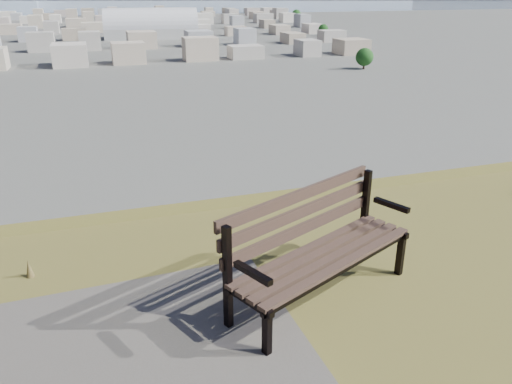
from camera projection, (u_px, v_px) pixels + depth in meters
name	position (u px, v px, depth m)	size (l,w,h in m)	color
park_bench	(316.00, 242.00, 4.47)	(2.00, 1.36, 1.01)	#443027
arena	(152.00, 29.00, 281.76)	(53.34, 27.66, 21.57)	beige
city_blocks	(91.00, 22.00, 358.38)	(395.00, 361.00, 7.00)	beige
city_trees	(44.00, 29.00, 284.05)	(406.52, 387.20, 9.98)	#37241B
bay_water	(86.00, 4.00, 804.07)	(2400.00, 700.00, 0.12)	#859BAA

